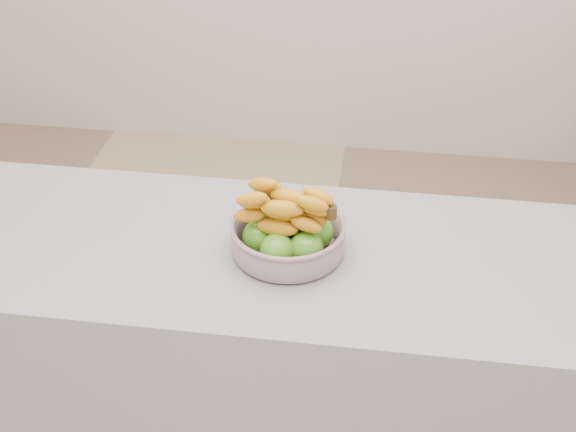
{
  "coord_description": "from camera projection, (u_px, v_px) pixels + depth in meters",
  "views": [
    {
      "loc": [
        0.23,
        -1.63,
        2.01
      ],
      "look_at": [
        0.01,
        -0.15,
        1.0
      ],
      "focal_mm": 50.0,
      "sensor_mm": 36.0,
      "label": 1
    }
  ],
  "objects": [
    {
      "name": "counter",
      "position": [
        284.0,
        388.0,
        2.11
      ],
      "size": [
        2.0,
        0.6,
        0.9
      ],
      "primitive_type": "cube",
      "color": "gray",
      "rests_on": "ground"
    },
    {
      "name": "fruit_bowl",
      "position": [
        288.0,
        233.0,
        1.83
      ],
      "size": [
        0.27,
        0.27,
        0.17
      ],
      "rotation": [
        0.0,
        0.0,
        -0.24
      ],
      "color": "#A6AEC7",
      "rests_on": "counter"
    }
  ]
}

